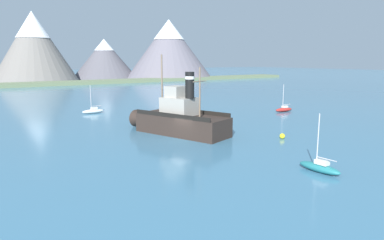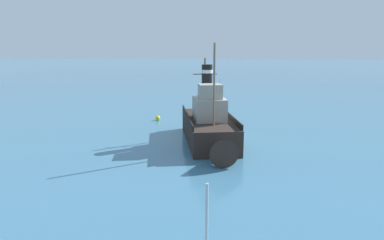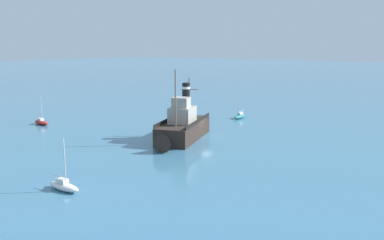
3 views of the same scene
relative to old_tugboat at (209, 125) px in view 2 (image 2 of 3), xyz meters
The scene contains 4 objects.
ground_plane 3.94m from the old_tugboat, 113.51° to the right, with size 600.00×600.00×0.00m, color teal.
old_tugboat is the anchor object (origin of this frame).
sailboat_teal 19.58m from the old_tugboat, 84.31° to the right, with size 1.26×3.84×4.90m.
mooring_buoy 12.86m from the old_tugboat, 46.91° to the right, with size 0.64×0.64×0.64m, color yellow.
Camera 2 is at (-4.77, 36.32, 9.37)m, focal length 32.00 mm.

